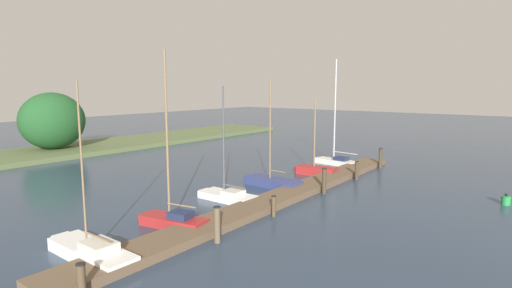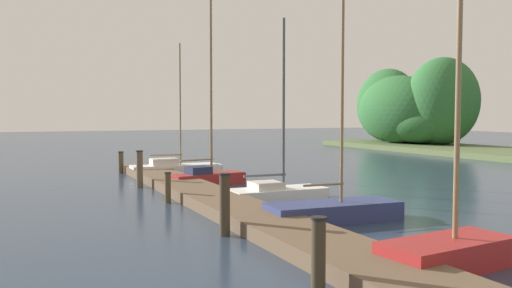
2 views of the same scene
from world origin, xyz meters
name	(u,v)px [view 2 (image 2 of 2)]	position (x,y,z in m)	size (l,w,h in m)	color
dock_pier	(235,209)	(0.00, 14.26, 0.17)	(26.43, 1.80, 0.35)	brown
far_shore	(458,113)	(-16.81, 39.71, 2.95)	(58.18, 8.25, 7.54)	#56663D
sailboat_0	(177,168)	(-10.61, 15.55, 0.32)	(1.31, 4.44, 6.29)	white
sailboat_1	(208,174)	(-6.61, 15.76, 0.42)	(1.58, 3.39, 7.62)	maroon
sailboat_2	(279,190)	(-1.97, 16.69, 0.30)	(1.34, 3.53, 6.14)	white
sailboat_3	(338,209)	(1.97, 16.48, 0.31)	(1.52, 3.94, 6.64)	navy
sailboat_4	(452,250)	(6.61, 15.98, 0.34)	(1.45, 3.00, 5.23)	maroon
mooring_piling_0	(121,162)	(-12.25, 13.20, 0.54)	(0.28, 0.28, 1.07)	#4C3D28
mooring_piling_1	(140,169)	(-6.76, 12.95, 0.74)	(0.29, 0.29, 1.47)	brown
mooring_piling_2	(168,187)	(-2.76, 13.02, 0.51)	(0.22, 0.22, 1.01)	#4C3D28
mooring_piling_3	(225,204)	(2.35, 13.04, 0.76)	(0.29, 0.29, 1.50)	#3D3323
mooring_piling_4	(318,255)	(6.76, 12.96, 0.63)	(0.27, 0.27, 1.25)	#3D3323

